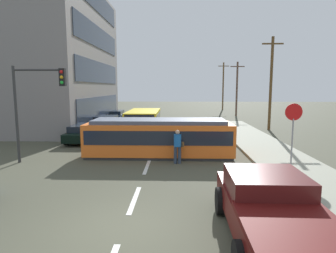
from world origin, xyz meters
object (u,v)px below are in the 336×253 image
streetcar_tram (159,137)px  utility_pole_mid (271,82)px  traffic_light_mast (36,96)px  utility_pole_distant (223,85)px  parked_sedan_mid (86,133)px  stop_sign (293,122)px  city_bus (144,120)px  parked_sedan_furthest (115,115)px  utility_pole_far (237,88)px  pickup_truck_parked (271,209)px  pedestrian_crossing (178,145)px  parked_sedan_far (107,122)px

streetcar_tram → utility_pole_mid: utility_pole_mid is taller
utility_pole_mid → traffic_light_mast: bearing=-142.0°
traffic_light_mast → utility_pole_distant: (14.52, 35.24, 0.77)m
parked_sedan_mid → stop_sign: size_ratio=1.48×
city_bus → traffic_light_mast: (-4.02, -10.32, 2.29)m
city_bus → traffic_light_mast: size_ratio=1.26×
streetcar_tram → parked_sedan_furthest: bearing=109.9°
utility_pole_far → utility_pole_distant: (-0.08, 10.92, 0.43)m
pickup_truck_parked → parked_sedan_furthest: (-9.19, 25.23, -0.17)m
utility_pole_far → stop_sign: bearing=-95.8°
parked_sedan_mid → pickup_truck_parked: bearing=-56.2°
utility_pole_distant → pedestrian_crossing: bearing=-102.3°
pickup_truck_parked → utility_pole_mid: (5.83, 18.81, 3.39)m
parked_sedan_mid → parked_sedan_furthest: size_ratio=0.93×
parked_sedan_far → parked_sedan_furthest: (-0.54, 6.13, 0.00)m
parked_sedan_mid → utility_pole_distant: size_ratio=0.54×
city_bus → parked_sedan_furthest: (-4.09, 7.78, -0.41)m
utility_pole_mid → utility_pole_distant: (-0.42, 23.55, -0.08)m
streetcar_tram → utility_pole_far: 24.36m
parked_sedan_furthest → utility_pole_distant: (14.59, 17.14, 3.48)m
pickup_truck_parked → utility_pole_far: bearing=80.1°
pedestrian_crossing → parked_sedan_far: pedestrian_crossing is taller
pickup_truck_parked → parked_sedan_furthest: pickup_truck_parked is taller
pedestrian_crossing → traffic_light_mast: bearing=-179.4°
traffic_light_mast → utility_pole_mid: size_ratio=0.59×
streetcar_tram → utility_pole_far: utility_pole_far is taller
stop_sign → utility_pole_distant: size_ratio=0.37×
stop_sign → utility_pole_mid: 13.06m
pickup_truck_parked → utility_pole_far: size_ratio=0.72×
pickup_truck_parked → utility_pole_mid: 19.98m
utility_pole_far → pedestrian_crossing: bearing=-107.7°
utility_pole_distant → stop_sign: bearing=-94.0°
pickup_truck_parked → pedestrian_crossing: bearing=107.3°
streetcar_tram → stop_sign: 6.78m
parked_sedan_far → stop_sign: bearing=-48.1°
parked_sedan_furthest → utility_pole_mid: bearing=-23.1°
parked_sedan_furthest → utility_pole_mid: utility_pole_mid is taller
pickup_truck_parked → parked_sedan_furthest: 26.85m
pickup_truck_parked → utility_pole_mid: utility_pole_mid is taller
pedestrian_crossing → parked_sedan_mid: (-6.34, 5.62, -0.32)m
utility_pole_mid → streetcar_tram: bearing=-132.3°
city_bus → utility_pole_distant: 27.21m
parked_sedan_far → utility_pole_mid: 14.91m
utility_pole_mid → parked_sedan_furthest: bearing=156.9°
parked_sedan_furthest → parked_sedan_far: bearing=-85.0°
utility_pole_mid → pedestrian_crossing: bearing=-124.8°
pickup_truck_parked → parked_sedan_far: size_ratio=1.18×
streetcar_tram → utility_pole_far: bearing=68.9°
pedestrian_crossing → parked_sedan_far: (-6.40, 11.90, -0.32)m
pedestrian_crossing → utility_pole_mid: (8.07, 11.62, 3.24)m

